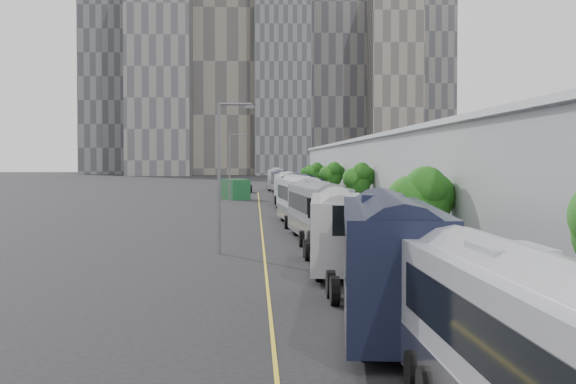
{
  "coord_description": "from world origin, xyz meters",
  "views": [
    {
      "loc": [
        -2.01,
        -8.75,
        5.17
      ],
      "look_at": [
        0.29,
        52.26,
        3.0
      ],
      "focal_mm": 55.0,
      "sensor_mm": 36.0,
      "label": 1
    }
  ],
  "objects": [
    {
      "name": "sidewalk",
      "position": [
        9.0,
        55.0,
        0.06
      ],
      "size": [
        10.0,
        170.0,
        0.12
      ],
      "primitive_type": "cube",
      "color": "gray",
      "rests_on": "ground"
    },
    {
      "name": "lane_line",
      "position": [
        -1.5,
        55.0,
        0.01
      ],
      "size": [
        0.12,
        160.0,
        0.02
      ],
      "primitive_type": "cube",
      "color": "gold",
      "rests_on": "ground"
    },
    {
      "name": "depot",
      "position": [
        12.99,
        55.0,
        3.51
      ],
      "size": [
        12.45,
        160.4,
        7.2
      ],
      "color": "gray",
      "rests_on": "ground"
    },
    {
      "name": "skyline",
      "position": [
        -2.9,
        324.16,
        50.85
      ],
      "size": [
        145.0,
        64.0,
        120.0
      ],
      "color": "slate",
      "rests_on": "ground"
    },
    {
      "name": "bus_0",
      "position": [
        2.74,
        6.0,
        1.52
      ],
      "size": [
        2.76,
        12.31,
        3.59
      ],
      "rotation": [
        0.0,
        0.0,
        0.01
      ],
      "color": "#A1A3AB",
      "rests_on": "ground"
    },
    {
      "name": "bus_1",
      "position": [
        2.22,
        18.86,
        1.71
      ],
      "size": [
        4.12,
        14.09,
        4.06
      ],
      "rotation": [
        0.0,
        0.0,
        -0.1
      ],
      "color": "black",
      "rests_on": "ground"
    },
    {
      "name": "bus_2",
      "position": [
        1.98,
        33.26,
        1.56
      ],
      "size": [
        3.47,
        12.82,
        3.7
      ],
      "rotation": [
        0.0,
        0.0,
        -0.07
      ],
      "color": "#B1B2B4",
      "rests_on": "ground"
    },
    {
      "name": "bus_3",
      "position": [
        2.09,
        48.48,
        1.6
      ],
      "size": [
        3.45,
        13.11,
        3.79
      ],
      "rotation": [
        0.0,
        0.0,
        0.06
      ],
      "color": "slate",
      "rests_on": "ground"
    },
    {
      "name": "bus_4",
      "position": [
        1.73,
        62.67,
        1.65
      ],
      "size": [
        3.55,
        13.53,
        3.91
      ],
      "rotation": [
        0.0,
        0.0,
        0.06
      ],
      "color": "silver",
      "rests_on": "ground"
    },
    {
      "name": "bus_5",
      "position": [
        2.38,
        75.57,
        1.63
      ],
      "size": [
        3.31,
        13.33,
        3.87
      ],
      "rotation": [
        0.0,
        0.0,
        0.05
      ],
      "color": "black",
      "rests_on": "ground"
    },
    {
      "name": "bus_6",
      "position": [
        1.75,
        91.42,
        1.59
      ],
      "size": [
        2.94,
        12.95,
        3.77
      ],
      "rotation": [
        0.0,
        0.0,
        -0.03
      ],
      "color": "silver",
      "rests_on": "ground"
    },
    {
      "name": "bus_7",
      "position": [
        2.66,
        102.62,
        1.54
      ],
      "size": [
        2.97,
        12.57,
        3.65
      ],
      "rotation": [
        0.0,
        0.0,
        0.04
      ],
      "color": "gray",
      "rests_on": "ground"
    },
    {
      "name": "bus_8",
      "position": [
        2.44,
        117.54,
        1.51
      ],
      "size": [
        3.68,
        12.45,
        3.59
      ],
      "rotation": [
        0.0,
        0.0,
        -0.1
      ],
      "color": "#B5B9C0",
      "rests_on": "ground"
    },
    {
      "name": "bus_9",
      "position": [
        2.3,
        132.35,
        1.52
      ],
      "size": [
        3.22,
        12.49,
        3.61
      ],
      "rotation": [
        0.0,
        0.0,
        0.06
      ],
      "color": "black",
      "rests_on": "ground"
    },
    {
      "name": "bus_10",
      "position": [
        1.75,
        146.09,
        1.64
      ],
      "size": [
        3.23,
        13.37,
        3.88
      ],
      "rotation": [
        0.0,
        0.0,
        -0.04
      ],
      "color": "#B8B8BA",
      "rests_on": "ground"
    },
    {
      "name": "tree_1",
      "position": [
        5.39,
        30.66,
        3.47
      ],
      "size": [
        2.82,
        2.82,
        4.88
      ],
      "color": "black",
      "rests_on": "ground"
    },
    {
      "name": "tree_2",
      "position": [
        5.82,
        57.74,
        3.74
      ],
      "size": [
        1.96,
        1.96,
        4.75
      ],
      "color": "black",
      "rests_on": "ground"
    },
    {
      "name": "tree_3",
      "position": [
        5.75,
        80.11,
        3.75
      ],
      "size": [
        2.09,
        2.09,
        4.82
      ],
      "color": "black",
      "rests_on": "ground"
    },
    {
      "name": "tree_4",
      "position": [
        5.79,
        105.31,
        3.66
      ],
      "size": [
        2.01,
        2.01,
        4.7
      ],
      "color": "black",
      "rests_on": "ground"
    },
    {
      "name": "tree_5",
      "position": [
        6.01,
        124.51,
        3.33
      ],
      "size": [
        1.58,
        1.58,
        4.16
      ],
      "color": "black",
      "rests_on": "ground"
    },
    {
      "name": "street_lamp_near",
      "position": [
        -3.8,
        40.16,
        4.88
      ],
      "size": [
        2.04,
        0.22,
        8.4
      ],
      "color": "#59595E",
      "rests_on": "ground"
    },
    {
      "name": "street_lamp_far",
      "position": [
        -4.91,
        99.67,
        4.92
      ],
      "size": [
        2.04,
        0.22,
        8.47
      ],
      "color": "#59595E",
      "rests_on": "ground"
    },
    {
      "name": "shipping_container",
      "position": [
        -4.61,
        108.84,
        1.35
      ],
      "size": [
        4.07,
        6.27,
        2.71
      ],
      "primitive_type": "cube",
      "rotation": [
        0.0,
        0.0,
        0.31
      ],
      "color": "#154523",
      "rests_on": "ground"
    },
    {
      "name": "suv",
      "position": [
        -3.86,
        133.91,
        0.82
      ],
      "size": [
        2.83,
        5.96,
        1.64
      ],
      "primitive_type": "imported",
      "rotation": [
        0.0,
        0.0,
        -0.02
      ],
      "color": "black",
      "rests_on": "ground"
    }
  ]
}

